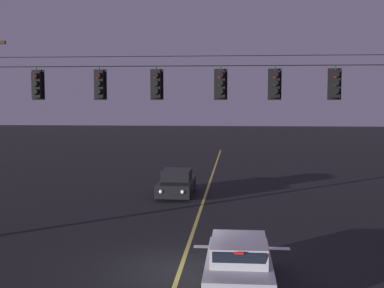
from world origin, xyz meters
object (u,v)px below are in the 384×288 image
at_px(traffic_light_left_inner, 99,84).
at_px(car_oncoming_lead, 177,183).
at_px(traffic_light_centre, 156,84).
at_px(traffic_light_rightmost, 275,84).
at_px(traffic_light_leftmost, 37,85).
at_px(traffic_light_far_right, 335,84).
at_px(traffic_light_right_inner, 221,84).
at_px(car_waiting_near_lane, 239,265).

bearing_deg(traffic_light_left_inner, car_oncoming_lead, 79.63).
distance_m(traffic_light_centre, traffic_light_rightmost, 4.25).
bearing_deg(traffic_light_left_inner, traffic_light_leftmost, 180.00).
bearing_deg(traffic_light_far_right, traffic_light_centre, 180.00).
bearing_deg(traffic_light_right_inner, car_oncoming_lead, 105.84).
relative_size(traffic_light_centre, car_waiting_near_lane, 0.28).
bearing_deg(traffic_light_rightmost, traffic_light_far_right, 0.00).
height_order(traffic_light_rightmost, car_oncoming_lead, traffic_light_rightmost).
xyz_separation_m(traffic_light_right_inner, car_oncoming_lead, (-2.69, 9.48, -5.13)).
xyz_separation_m(traffic_light_centre, traffic_light_rightmost, (4.25, 0.00, 0.00)).
bearing_deg(traffic_light_leftmost, traffic_light_right_inner, 0.00).
height_order(traffic_light_leftmost, traffic_light_far_right, same).
height_order(traffic_light_leftmost, car_waiting_near_lane, traffic_light_leftmost).
bearing_deg(car_oncoming_lead, traffic_light_far_right, -54.70).
distance_m(traffic_light_right_inner, car_oncoming_lead, 11.11).
distance_m(traffic_light_left_inner, traffic_light_far_right, 8.45).
distance_m(traffic_light_centre, car_oncoming_lead, 10.79).
bearing_deg(traffic_light_rightmost, car_oncoming_lead, 115.96).
xyz_separation_m(traffic_light_left_inner, traffic_light_rightmost, (6.35, 0.00, 0.00)).
height_order(traffic_light_leftmost, traffic_light_rightmost, same).
distance_m(traffic_light_leftmost, car_oncoming_lead, 11.53).
distance_m(traffic_light_rightmost, traffic_light_far_right, 2.10).
height_order(traffic_light_right_inner, traffic_light_rightmost, same).
bearing_deg(traffic_light_left_inner, traffic_light_right_inner, 0.00).
bearing_deg(car_oncoming_lead, car_waiting_near_lane, -76.54).
relative_size(traffic_light_left_inner, car_oncoming_lead, 0.28).
xyz_separation_m(car_waiting_near_lane, car_oncoming_lead, (-3.36, 14.05, -0.00)).
bearing_deg(traffic_light_left_inner, traffic_light_centre, 0.00).
xyz_separation_m(traffic_light_left_inner, car_oncoming_lead, (1.74, 9.48, -5.13)).
bearing_deg(traffic_light_right_inner, traffic_light_far_right, 0.00).
xyz_separation_m(traffic_light_leftmost, traffic_light_far_right, (10.80, 0.00, 0.00)).
distance_m(traffic_light_right_inner, traffic_light_rightmost, 1.93).
bearing_deg(traffic_light_leftmost, traffic_light_rightmost, 0.00).
height_order(traffic_light_right_inner, traffic_light_far_right, same).
xyz_separation_m(traffic_light_centre, car_waiting_near_lane, (3.00, -4.57, -5.13)).
bearing_deg(car_waiting_near_lane, traffic_light_centre, 123.26).
height_order(traffic_light_right_inner, car_oncoming_lead, traffic_light_right_inner).
height_order(traffic_light_centre, traffic_light_far_right, same).
bearing_deg(traffic_light_far_right, traffic_light_right_inner, 180.00).
xyz_separation_m(traffic_light_right_inner, traffic_light_far_right, (4.02, 0.00, 0.00)).
bearing_deg(car_oncoming_lead, traffic_light_left_inner, -100.37).
distance_m(traffic_light_left_inner, traffic_light_rightmost, 6.35).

